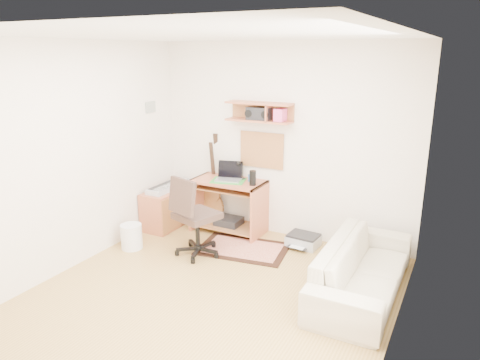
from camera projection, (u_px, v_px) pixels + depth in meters
The scene contains 22 objects.
floor at pixel (206, 300), 4.62m from camera, with size 3.60×4.00×0.01m, color tan.
ceiling at pixel (199, 35), 3.89m from camera, with size 3.60×4.00×0.01m, color white.
back_wall at pixel (283, 142), 5.96m from camera, with size 3.60×0.01×2.60m, color white.
left_wall at pixel (67, 159), 5.06m from camera, with size 0.01×4.00×2.60m, color white.
right_wall at pixel (401, 209), 3.45m from camera, with size 0.01×4.00×2.60m, color white.
wall_shelf at pixel (259, 112), 5.87m from camera, with size 0.90×0.25×0.26m, color #C06743.
cork_board at pixel (262, 150), 6.11m from camera, with size 0.64×0.03×0.49m, color tan.
wall_photo at pixel (151, 107), 6.21m from camera, with size 0.02×0.20×0.15m, color #4C8CBF.
desk at pixel (229, 206), 6.28m from camera, with size 1.00×0.55×0.75m, color #C06743, non-canonical shape.
laptop at pixel (228, 172), 6.12m from camera, with size 0.34×0.34×0.26m, color silver, non-canonical shape.
speaker at pixel (253, 178), 5.93m from camera, with size 0.09×0.09×0.20m, color black.
desk_lamp at pixel (243, 170), 6.20m from camera, with size 0.09×0.09×0.26m, color black, non-canonical shape.
pencil_cup at pixel (250, 178), 6.12m from camera, with size 0.07×0.07×0.10m, color #315A95.
boombox at pixel (259, 114), 5.88m from camera, with size 0.32×0.15×0.16m, color black.
rug at pixel (243, 248), 5.80m from camera, with size 1.13×0.75×0.02m, color beige.
task_chair at pixel (197, 215), 5.52m from camera, with size 0.53×0.53×1.04m, color #3A2922, non-canonical shape.
cabinet at pixel (169, 207), 6.56m from camera, with size 0.40×0.90×0.55m, color #C06743.
music_keyboard at pixel (169, 186), 6.48m from camera, with size 0.24×0.77×0.07m, color #B2B5BA.
guitar at pixel (211, 180), 6.48m from camera, with size 0.36×0.22×1.34m, color #A56833, non-canonical shape.
waste_basket at pixel (131, 236), 5.79m from camera, with size 0.27×0.27×0.33m, color white.
printer at pixel (303, 240), 5.88m from camera, with size 0.40×0.31×0.15m, color #A5A8AA.
sofa at pixel (363, 260), 4.67m from camera, with size 1.88×0.55×0.74m, color beige.
Camera 1 is at (2.21, -3.46, 2.47)m, focal length 33.53 mm.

